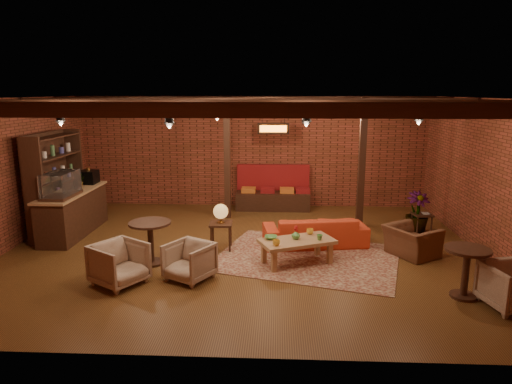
{
  "coord_description": "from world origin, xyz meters",
  "views": [
    {
      "loc": [
        0.73,
        -9.22,
        3.34
      ],
      "look_at": [
        0.27,
        0.2,
        1.25
      ],
      "focal_mm": 32.0,
      "sensor_mm": 36.0,
      "label": 1
    }
  ],
  "objects_px": {
    "armchair_a": "(119,262)",
    "round_table_left": "(150,236)",
    "side_table_lamp": "(221,215)",
    "plant_tall": "(420,172)",
    "armchair_b": "(189,259)",
    "round_table_right": "(466,265)",
    "side_table_book": "(422,215)",
    "armchair_right": "(412,236)",
    "coffee_table": "(296,242)",
    "sofa": "(315,231)"
  },
  "relations": [
    {
      "from": "side_table_lamp",
      "to": "round_table_left",
      "type": "height_order",
      "value": "side_table_lamp"
    },
    {
      "from": "armchair_a",
      "to": "round_table_right",
      "type": "bearing_deg",
      "value": -59.17
    },
    {
      "from": "armchair_b",
      "to": "plant_tall",
      "type": "bearing_deg",
      "value": 62.37
    },
    {
      "from": "armchair_a",
      "to": "armchair_b",
      "type": "relative_size",
      "value": 1.1
    },
    {
      "from": "armchair_a",
      "to": "plant_tall",
      "type": "xyz_separation_m",
      "value": [
        6.12,
        3.32,
        1.07
      ]
    },
    {
      "from": "coffee_table",
      "to": "round_table_right",
      "type": "bearing_deg",
      "value": -26.84
    },
    {
      "from": "armchair_b",
      "to": "side_table_book",
      "type": "relative_size",
      "value": 1.53
    },
    {
      "from": "sofa",
      "to": "side_table_lamp",
      "type": "height_order",
      "value": "side_table_lamp"
    },
    {
      "from": "coffee_table",
      "to": "side_table_book",
      "type": "relative_size",
      "value": 3.25
    },
    {
      "from": "coffee_table",
      "to": "plant_tall",
      "type": "bearing_deg",
      "value": 36.4
    },
    {
      "from": "round_table_left",
      "to": "plant_tall",
      "type": "height_order",
      "value": "plant_tall"
    },
    {
      "from": "side_table_lamp",
      "to": "side_table_book",
      "type": "bearing_deg",
      "value": 16.6
    },
    {
      "from": "armchair_a",
      "to": "armchair_right",
      "type": "xyz_separation_m",
      "value": [
        5.54,
        1.67,
        0.01
      ]
    },
    {
      "from": "armchair_b",
      "to": "round_table_right",
      "type": "relative_size",
      "value": 0.89
    },
    {
      "from": "round_table_left",
      "to": "armchair_b",
      "type": "xyz_separation_m",
      "value": [
        0.9,
        -0.73,
        -0.2
      ]
    },
    {
      "from": "sofa",
      "to": "armchair_a",
      "type": "height_order",
      "value": "armchair_a"
    },
    {
      "from": "armchair_right",
      "to": "side_table_lamp",
      "type": "bearing_deg",
      "value": 54.72
    },
    {
      "from": "armchair_b",
      "to": "armchair_right",
      "type": "distance_m",
      "value": 4.57
    },
    {
      "from": "armchair_b",
      "to": "round_table_right",
      "type": "bearing_deg",
      "value": 24.27
    },
    {
      "from": "armchair_b",
      "to": "round_table_right",
      "type": "height_order",
      "value": "round_table_right"
    },
    {
      "from": "armchair_right",
      "to": "plant_tall",
      "type": "relative_size",
      "value": 0.32
    },
    {
      "from": "round_table_left",
      "to": "armchair_a",
      "type": "xyz_separation_m",
      "value": [
        -0.29,
        -0.99,
        -0.16
      ]
    },
    {
      "from": "sofa",
      "to": "armchair_right",
      "type": "height_order",
      "value": "armchair_right"
    },
    {
      "from": "armchair_a",
      "to": "round_table_left",
      "type": "bearing_deg",
      "value": 16.86
    },
    {
      "from": "side_table_lamp",
      "to": "armchair_a",
      "type": "relative_size",
      "value": 1.21
    },
    {
      "from": "armchair_right",
      "to": "side_table_book",
      "type": "bearing_deg",
      "value": -55.5
    },
    {
      "from": "armchair_right",
      "to": "plant_tall",
      "type": "distance_m",
      "value": 2.05
    },
    {
      "from": "sofa",
      "to": "armchair_right",
      "type": "xyz_separation_m",
      "value": [
        1.94,
        -0.58,
        0.09
      ]
    },
    {
      "from": "sofa",
      "to": "side_table_book",
      "type": "xyz_separation_m",
      "value": [
        2.63,
        1.02,
        0.11
      ]
    },
    {
      "from": "armchair_a",
      "to": "side_table_book",
      "type": "relative_size",
      "value": 1.68
    },
    {
      "from": "coffee_table",
      "to": "round_table_left",
      "type": "height_order",
      "value": "round_table_left"
    },
    {
      "from": "side_table_lamp",
      "to": "plant_tall",
      "type": "height_order",
      "value": "plant_tall"
    },
    {
      "from": "side_table_lamp",
      "to": "side_table_book",
      "type": "xyz_separation_m",
      "value": [
        4.66,
        1.39,
        -0.33
      ]
    },
    {
      "from": "coffee_table",
      "to": "armchair_right",
      "type": "bearing_deg",
      "value": 12.94
    },
    {
      "from": "armchair_b",
      "to": "round_table_right",
      "type": "xyz_separation_m",
      "value": [
        4.67,
        -0.51,
        0.19
      ]
    },
    {
      "from": "armchair_a",
      "to": "round_table_right",
      "type": "relative_size",
      "value": 0.97
    },
    {
      "from": "round_table_left",
      "to": "side_table_book",
      "type": "bearing_deg",
      "value": 21.11
    },
    {
      "from": "armchair_a",
      "to": "armchair_right",
      "type": "height_order",
      "value": "armchair_right"
    },
    {
      "from": "round_table_left",
      "to": "armchair_right",
      "type": "distance_m",
      "value": 5.29
    },
    {
      "from": "sofa",
      "to": "armchair_b",
      "type": "height_order",
      "value": "armchair_b"
    },
    {
      "from": "side_table_lamp",
      "to": "armchair_b",
      "type": "xyz_separation_m",
      "value": [
        -0.38,
        -1.63,
        -0.39
      ]
    },
    {
      "from": "side_table_lamp",
      "to": "plant_tall",
      "type": "bearing_deg",
      "value": 17.46
    },
    {
      "from": "plant_tall",
      "to": "side_table_lamp",
      "type": "bearing_deg",
      "value": -162.54
    },
    {
      "from": "armchair_right",
      "to": "armchair_a",
      "type": "bearing_deg",
      "value": 74.63
    },
    {
      "from": "armchair_b",
      "to": "armchair_right",
      "type": "xyz_separation_m",
      "value": [
        4.35,
        1.42,
        0.04
      ]
    },
    {
      "from": "coffee_table",
      "to": "side_table_lamp",
      "type": "bearing_deg",
      "value": 154.1
    },
    {
      "from": "side_table_lamp",
      "to": "plant_tall",
      "type": "distance_m",
      "value": 4.83
    },
    {
      "from": "sofa",
      "to": "armchair_right",
      "type": "bearing_deg",
      "value": 154.52
    },
    {
      "from": "coffee_table",
      "to": "plant_tall",
      "type": "height_order",
      "value": "plant_tall"
    },
    {
      "from": "armchair_b",
      "to": "plant_tall",
      "type": "distance_m",
      "value": 5.91
    }
  ]
}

